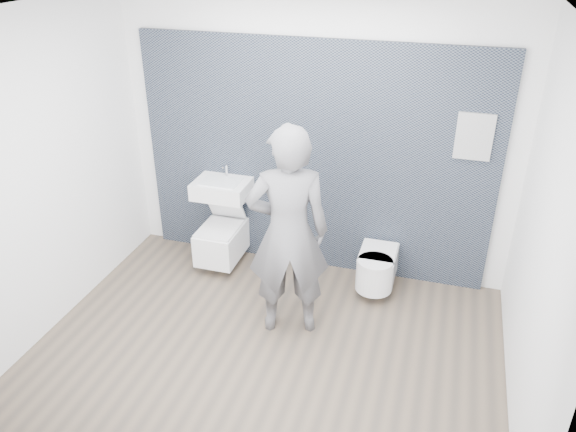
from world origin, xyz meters
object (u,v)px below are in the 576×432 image
(toilet_square, at_px, (222,240))
(washbasin, at_px, (222,188))
(toilet_rounded, at_px, (376,268))
(visitor, at_px, (288,233))

(toilet_square, bearing_deg, washbasin, 90.00)
(washbasin, bearing_deg, toilet_rounded, -3.43)
(washbasin, relative_size, visitor, 0.29)
(toilet_rounded, xyz_separation_m, visitor, (-0.68, -0.79, 0.71))
(toilet_square, distance_m, visitor, 1.45)
(toilet_rounded, distance_m, visitor, 1.27)
(visitor, bearing_deg, toilet_rounded, -149.32)
(toilet_square, relative_size, visitor, 0.39)
(washbasin, relative_size, toilet_square, 0.75)
(washbasin, xyz_separation_m, visitor, (0.99, -0.89, 0.10))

